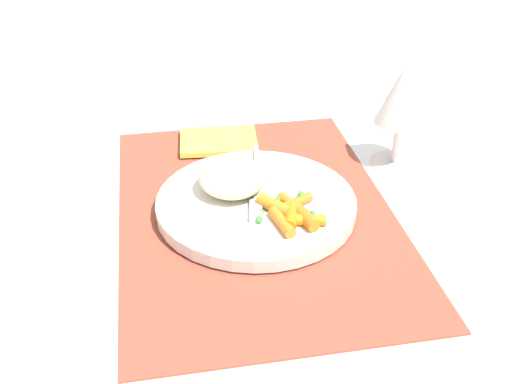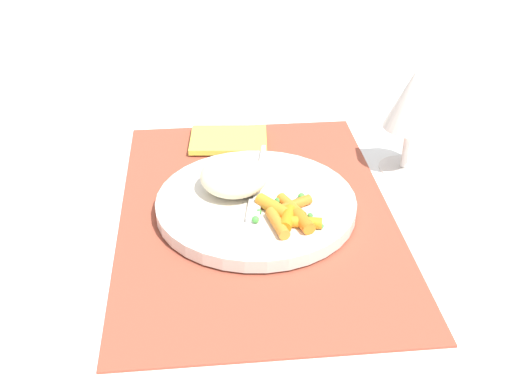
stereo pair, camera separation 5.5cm
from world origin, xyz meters
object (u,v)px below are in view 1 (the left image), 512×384
(fork, at_px, (256,189))
(napkin, at_px, (219,141))
(rice_mound, at_px, (233,177))
(wine_glass, at_px, (403,96))
(carrot_portion, at_px, (291,213))
(plate, at_px, (256,204))

(fork, relative_size, napkin, 1.61)
(rice_mound, distance_m, wine_glass, 0.27)
(carrot_portion, bearing_deg, rice_mound, -140.10)
(fork, height_order, wine_glass, wine_glass)
(fork, bearing_deg, napkin, -170.80)
(wine_glass, distance_m, napkin, 0.28)
(fork, relative_size, wine_glass, 1.22)
(plate, height_order, wine_glass, wine_glass)
(rice_mound, bearing_deg, napkin, 179.22)
(rice_mound, height_order, napkin, rice_mound)
(rice_mound, xyz_separation_m, carrot_portion, (0.07, 0.06, -0.01))
(carrot_portion, xyz_separation_m, napkin, (-0.24, -0.06, -0.02))
(wine_glass, bearing_deg, rice_mound, -73.90)
(wine_glass, bearing_deg, fork, -70.90)
(wine_glass, bearing_deg, napkin, -110.79)
(plate, height_order, fork, fork)
(plate, distance_m, napkin, 0.19)
(plate, bearing_deg, rice_mound, -130.92)
(carrot_portion, relative_size, fork, 0.46)
(carrot_portion, bearing_deg, plate, -145.35)
(plate, distance_m, fork, 0.02)
(wine_glass, xyz_separation_m, napkin, (-0.09, -0.25, -0.09))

